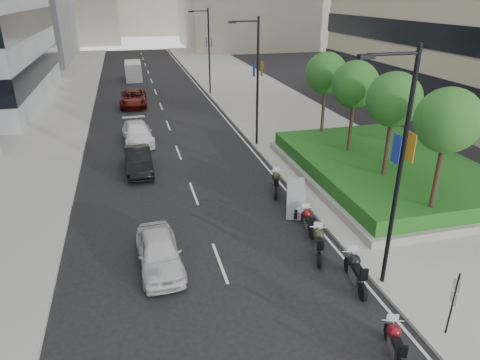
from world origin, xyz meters
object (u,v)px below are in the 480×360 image
object	(u,v)px
motorcycle_3	(318,243)
motorcycle_5	(296,198)
lamp_post_1	(255,77)
delivery_van	(133,72)
car_a	(159,252)
lamp_post_2	(208,47)
parking_sign	(453,301)
motorcycle_4	(308,221)
car_b	(138,160)
car_c	(138,133)
motorcycle_6	(276,183)
car_d	(133,98)
lamp_post_0	(397,163)
motorcycle_1	(395,343)
motorcycle_2	(355,271)

from	to	relation	value
motorcycle_3	motorcycle_5	world-z (taller)	motorcycle_5
lamp_post_1	delivery_van	bearing A→B (deg)	104.88
car_a	delivery_van	size ratio (longest dim) A/B	0.80
lamp_post_2	parking_sign	xyz separation A→B (m)	(0.66, -38.00, -3.61)
lamp_post_1	motorcycle_4	size ratio (longest dim) A/B	4.49
car_b	car_c	size ratio (longest dim) A/B	0.89
lamp_post_1	motorcycle_6	world-z (taller)	lamp_post_1
car_c	motorcycle_6	bearing A→B (deg)	-60.92
lamp_post_1	car_d	bearing A→B (deg)	119.06
lamp_post_0	car_b	bearing A→B (deg)	121.05
motorcycle_1	motorcycle_4	xyz separation A→B (m)	(0.44, 7.86, -0.02)
lamp_post_2	delivery_van	xyz separation A→B (m)	(-7.77, 11.26, -4.03)
car_d	lamp_post_0	bearing A→B (deg)	-72.95
lamp_post_1	lamp_post_2	bearing A→B (deg)	90.00
motorcycle_4	car_a	size ratio (longest dim) A/B	0.47
lamp_post_1	motorcycle_1	distance (m)	20.87
lamp_post_2	motorcycle_5	xyz separation A→B (m)	(-0.85, -28.36, -4.38)
motorcycle_2	motorcycle_6	world-z (taller)	motorcycle_2
lamp_post_1	motorcycle_4	bearing A→B (deg)	-94.87
lamp_post_1	car_b	xyz separation A→B (m)	(-8.48, -2.91, -4.32)
parking_sign	car_c	bearing A→B (deg)	111.28
motorcycle_6	car_b	xyz separation A→B (m)	(-7.36, 5.16, 0.15)
motorcycle_3	car_c	xyz separation A→B (m)	(-6.86, 17.53, 0.14)
motorcycle_2	car_b	xyz separation A→B (m)	(-7.57, 13.84, 0.11)
car_d	delivery_van	distance (m)	14.41
car_a	lamp_post_0	bearing A→B (deg)	-24.96
motorcycle_3	car_d	world-z (taller)	car_d
car_d	car_b	bearing A→B (deg)	-88.20
motorcycle_1	lamp_post_1	bearing A→B (deg)	14.09
motorcycle_6	delivery_van	xyz separation A→B (m)	(-6.65, 37.33, 0.43)
lamp_post_2	motorcycle_5	size ratio (longest dim) A/B	3.67
lamp_post_2	car_c	bearing A→B (deg)	-118.96
motorcycle_3	lamp_post_0	bearing A→B (deg)	-129.61
motorcycle_5	motorcycle_6	bearing A→B (deg)	27.14
motorcycle_2	delivery_van	distance (m)	46.53
motorcycle_5	car_b	world-z (taller)	car_b
car_b	car_c	xyz separation A→B (m)	(0.18, 5.91, -0.01)
motorcycle_1	motorcycle_6	world-z (taller)	motorcycle_6
motorcycle_5	delivery_van	xyz separation A→B (m)	(-6.92, 39.62, 0.34)
lamp_post_0	motorcycle_2	xyz separation A→B (m)	(-0.91, 0.24, -4.43)
parking_sign	delivery_van	xyz separation A→B (m)	(-8.43, 49.26, -0.42)
lamp_post_1	delivery_van	xyz separation A→B (m)	(-7.77, 29.26, -4.03)
motorcycle_5	delivery_van	bearing A→B (deg)	30.25
motorcycle_3	delivery_van	world-z (taller)	delivery_van
car_b	delivery_van	distance (m)	32.18
lamp_post_1	car_c	bearing A→B (deg)	160.15
motorcycle_2	lamp_post_2	bearing A→B (deg)	8.47
lamp_post_2	motorcycle_3	distance (m)	32.87
lamp_post_2	motorcycle_5	distance (m)	28.71
motorcycle_1	motorcycle_4	world-z (taller)	motorcycle_1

